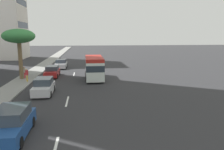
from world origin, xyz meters
TOP-DOWN VIEW (x-y plane):
  - ground_plane at (31.50, 0.00)m, footprint 198.00×198.00m
  - sidewalk_right at (31.50, 6.38)m, footprint 162.00×2.72m
  - lane_stripe_mid at (14.49, 0.00)m, footprint 3.20×0.16m
  - lane_stripe_far at (28.87, 0.00)m, footprint 3.20×0.16m
  - car_lead at (27.19, 3.01)m, footprint 4.66×1.85m
  - minibus_second at (24.61, -2.92)m, footprint 6.90×2.39m
  - car_third at (35.63, 2.59)m, footprint 4.23×1.95m
  - car_fourth at (17.27, 2.50)m, footprint 4.07×1.83m
  - car_fifth at (7.74, 2.70)m, footprint 4.62×1.96m
  - pedestrian_mid_block at (25.60, 6.46)m, footprint 0.32×0.38m
  - pedestrian_by_tree at (23.30, 5.59)m, footprint 0.37×0.39m
  - palm_tree at (25.24, 6.77)m, footprint 4.15×4.15m

SIDE VIEW (x-z plane):
  - ground_plane at x=31.50m, z-range 0.00..0.00m
  - lane_stripe_mid at x=14.49m, z-range 0.00..0.01m
  - lane_stripe_far at x=28.87m, z-range 0.00..0.01m
  - sidewalk_right at x=31.50m, z-range 0.00..0.15m
  - car_lead at x=27.19m, z-range -0.04..1.51m
  - car_third at x=35.63m, z-range -0.04..1.57m
  - car_fourth at x=17.27m, z-range -0.05..1.60m
  - car_fifth at x=7.74m, z-range -0.05..1.64m
  - pedestrian_mid_block at x=25.60m, z-range 0.22..1.80m
  - pedestrian_by_tree at x=23.30m, z-range 0.23..1.87m
  - minibus_second at x=24.61m, z-range 0.15..3.18m
  - palm_tree at x=25.24m, z-range 2.38..8.97m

